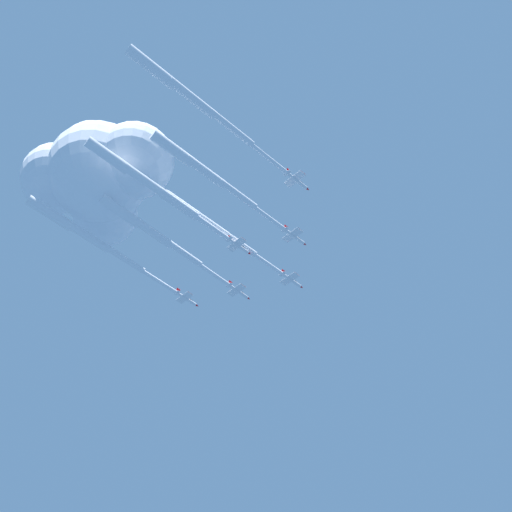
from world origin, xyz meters
TOP-DOWN VIEW (x-y plane):
  - jet_lead at (13.54, 14.21)m, footprint 43.18×46.23m
  - jet_port_inner at (32.97, 14.83)m, footprint 43.62×48.67m
  - jet_starboard_inner at (11.00, 34.30)m, footprint 44.29×48.18m
  - jet_port_mid at (31.11, 34.50)m, footprint 45.83×49.93m
  - jet_starboard_mid at (55.46, 16.44)m, footprint 48.91×52.59m
  - jet_port_outer at (10.94, 57.48)m, footprint 49.20×54.87m
  - cloud_puff at (50.77, 30.43)m, footprint 55.47×45.68m

SIDE VIEW (x-z plane):
  - jet_starboard_inner at x=11.00m, z-range 152.94..157.50m
  - jet_port_mid at x=31.11m, z-range 153.37..157.90m
  - jet_port_inner at x=32.97m, z-range 154.21..158.71m
  - jet_starboard_mid at x=55.46m, z-range 155.13..159.72m
  - jet_lead at x=13.54m, z-range 155.58..160.09m
  - jet_port_outer at x=10.94m, z-range 155.75..160.34m
  - cloud_puff at x=50.77m, z-range 157.22..193.16m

